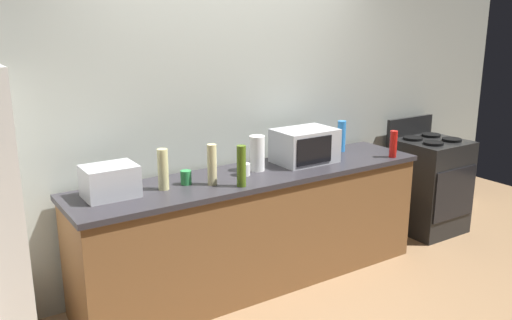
{
  "coord_description": "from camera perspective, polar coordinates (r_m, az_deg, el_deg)",
  "views": [
    {
      "loc": [
        -2.14,
        -2.86,
        2.05
      ],
      "look_at": [
        0.0,
        0.4,
        1.0
      ],
      "focal_mm": 37.95,
      "sensor_mm": 36.0,
      "label": 1
    }
  ],
  "objects": [
    {
      "name": "microwave",
      "position": [
        4.35,
        5.16,
        1.51
      ],
      "size": [
        0.48,
        0.35,
        0.27
      ],
      "color": "#B7BABF",
      "rests_on": "counter_run"
    },
    {
      "name": "counter_run",
      "position": [
        4.22,
        -0.0,
        -7.22
      ],
      "size": [
        2.84,
        0.64,
        0.9
      ],
      "color": "brown",
      "rests_on": "ground_plane"
    },
    {
      "name": "bottle_hand_soap",
      "position": [
        3.76,
        -4.66,
        -0.49
      ],
      "size": [
        0.07,
        0.07,
        0.29
      ],
      "primitive_type": "cylinder",
      "color": "beige",
      "rests_on": "counter_run"
    },
    {
      "name": "bottle_spray_cleaner",
      "position": [
        4.74,
        9.0,
        2.5
      ],
      "size": [
        0.07,
        0.07,
        0.27
      ],
      "primitive_type": "cylinder",
      "color": "#338CE5",
      "rests_on": "counter_run"
    },
    {
      "name": "bottle_vinegar",
      "position": [
        3.7,
        -9.77,
        -0.98
      ],
      "size": [
        0.07,
        0.07,
        0.28
      ],
      "primitive_type": "cylinder",
      "color": "beige",
      "rests_on": "counter_run"
    },
    {
      "name": "paper_towel_roll",
      "position": [
        4.09,
        0.1,
        0.71
      ],
      "size": [
        0.12,
        0.12,
        0.27
      ],
      "primitive_type": "cylinder",
      "color": "white",
      "rests_on": "counter_run"
    },
    {
      "name": "bottle_olive_oil",
      "position": [
        3.71,
        -1.56,
        -0.65
      ],
      "size": [
        0.06,
        0.06,
        0.29
      ],
      "primitive_type": "cylinder",
      "color": "#4C6B19",
      "rests_on": "counter_run"
    },
    {
      "name": "mug_green",
      "position": [
        3.81,
        -7.39,
        -1.84
      ],
      "size": [
        0.08,
        0.08,
        0.1
      ],
      "primitive_type": "cylinder",
      "color": "#2D8C47",
      "rests_on": "counter_run"
    },
    {
      "name": "toaster_oven",
      "position": [
        3.64,
        -15.14,
        -2.17
      ],
      "size": [
        0.34,
        0.26,
        0.21
      ],
      "primitive_type": "cube",
      "color": "#B7BABF",
      "rests_on": "counter_run"
    },
    {
      "name": "back_wall",
      "position": [
        4.31,
        -3.0,
        5.69
      ],
      "size": [
        6.4,
        0.1,
        2.7
      ],
      "primitive_type": "cube",
      "color": "#9EA399",
      "rests_on": "ground_plane"
    },
    {
      "name": "stove_range",
      "position": [
        5.5,
        17.71,
        -2.46
      ],
      "size": [
        0.6,
        0.61,
        1.08
      ],
      "color": "black",
      "rests_on": "ground_plane"
    },
    {
      "name": "ground_plane",
      "position": [
        4.12,
        3.16,
        -14.8
      ],
      "size": [
        8.0,
        8.0,
        0.0
      ],
      "primitive_type": "plane",
      "color": "#93704C"
    },
    {
      "name": "bottle_hot_sauce",
      "position": [
        4.63,
        14.27,
        1.64
      ],
      "size": [
        0.06,
        0.06,
        0.22
      ],
      "primitive_type": "cylinder",
      "color": "red",
      "rests_on": "counter_run"
    },
    {
      "name": "mug_white",
      "position": [
        4.0,
        -1.3,
        -0.99
      ],
      "size": [
        0.09,
        0.09,
        0.09
      ],
      "primitive_type": "cylinder",
      "color": "white",
      "rests_on": "counter_run"
    }
  ]
}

